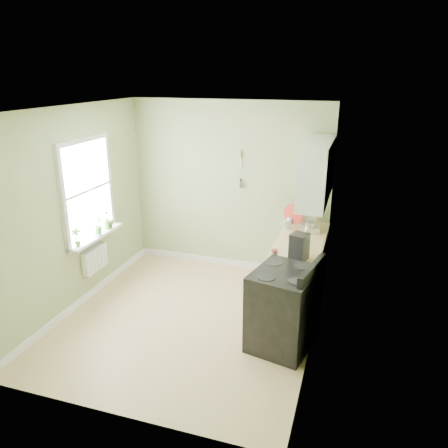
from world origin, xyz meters
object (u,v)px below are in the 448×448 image
(stand_mixer, at_px, (311,220))
(coffee_maker, at_px, (299,247))
(kettle, at_px, (289,223))
(stove, at_px, (284,308))

(stand_mixer, height_order, coffee_maker, stand_mixer)
(kettle, xyz_separation_m, coffee_maker, (0.30, -1.06, 0.07))
(stove, relative_size, stand_mixer, 2.77)
(stove, height_order, coffee_maker, coffee_maker)
(stove, bearing_deg, stand_mixer, 87.14)
(stand_mixer, bearing_deg, kettle, -175.99)
(stand_mixer, xyz_separation_m, kettle, (-0.31, -0.02, -0.08))
(stove, relative_size, coffee_maker, 3.24)
(kettle, bearing_deg, coffee_maker, -74.25)
(stand_mixer, distance_m, coffee_maker, 1.09)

